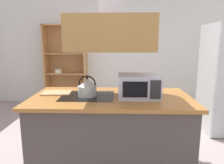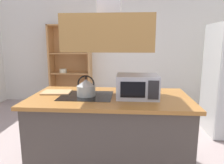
# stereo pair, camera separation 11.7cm
# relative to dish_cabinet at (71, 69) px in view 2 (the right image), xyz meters

# --- Properties ---
(wall_back) EXTENTS (6.00, 0.12, 2.70)m
(wall_back) POSITION_rel_dish_cabinet_xyz_m (1.12, 0.22, 0.50)
(wall_back) COLOR silver
(wall_back) RESTS_ON ground
(kitchen_island) EXTENTS (1.83, 0.95, 0.90)m
(kitchen_island) POSITION_rel_dish_cabinet_xyz_m (1.18, -2.68, -0.40)
(kitchen_island) COLOR #453D36
(kitchen_island) RESTS_ON ground
(range_hood) EXTENTS (0.90, 0.70, 1.28)m
(range_hood) POSITION_rel_dish_cabinet_xyz_m (1.18, -2.68, 0.87)
(range_hood) COLOR olive
(dish_cabinet) EXTENTS (1.00, 0.40, 1.91)m
(dish_cabinet) POSITION_rel_dish_cabinet_xyz_m (0.00, 0.00, 0.00)
(dish_cabinet) COLOR tan
(dish_cabinet) RESTS_ON ground
(kettle) EXTENTS (0.21, 0.21, 0.24)m
(kettle) POSITION_rel_dish_cabinet_xyz_m (0.91, -2.68, 0.15)
(kettle) COLOR beige
(kettle) RESTS_ON kitchen_island
(cutting_board) EXTENTS (0.35, 0.26, 0.02)m
(cutting_board) POSITION_rel_dish_cabinet_xyz_m (0.52, -2.57, 0.06)
(cutting_board) COLOR tan
(cutting_board) RESTS_ON kitchen_island
(microwave) EXTENTS (0.46, 0.35, 0.26)m
(microwave) POSITION_rel_dish_cabinet_xyz_m (1.50, -2.72, 0.18)
(microwave) COLOR #B7BABF
(microwave) RESTS_ON kitchen_island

